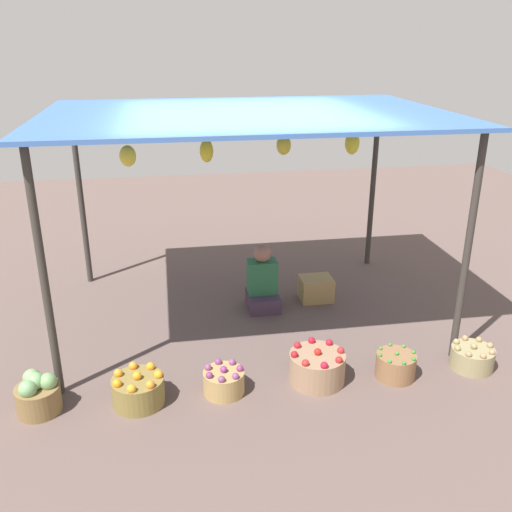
# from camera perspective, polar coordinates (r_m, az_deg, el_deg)

# --- Properties ---
(ground_plane) EXTENTS (14.00, 14.00, 0.00)m
(ground_plane) POSITION_cam_1_polar(r_m,az_deg,el_deg) (6.54, -0.86, -5.83)
(ground_plane) COLOR brown
(market_stall_structure) EXTENTS (4.10, 2.79, 2.29)m
(market_stall_structure) POSITION_cam_1_polar(r_m,az_deg,el_deg) (5.87, -0.97, 13.19)
(market_stall_structure) COLOR #38332D
(market_stall_structure) RESTS_ON ground
(vendor_person) EXTENTS (0.36, 0.44, 0.78)m
(vendor_person) POSITION_cam_1_polar(r_m,az_deg,el_deg) (6.56, 0.66, -2.83)
(vendor_person) COLOR #433046
(vendor_person) RESTS_ON ground
(basket_cabbages) EXTENTS (0.38, 0.38, 0.38)m
(basket_cabbages) POSITION_cam_1_polar(r_m,az_deg,el_deg) (5.24, -21.30, -12.96)
(basket_cabbages) COLOR brown
(basket_cabbages) RESTS_ON ground
(basket_oranges) EXTENTS (0.45, 0.45, 0.31)m
(basket_oranges) POSITION_cam_1_polar(r_m,az_deg,el_deg) (5.13, -11.87, -13.16)
(basket_oranges) COLOR olive
(basket_oranges) RESTS_ON ground
(basket_purple_onions) EXTENTS (0.37, 0.37, 0.27)m
(basket_purple_onions) POSITION_cam_1_polar(r_m,az_deg,el_deg) (5.16, -3.29, -12.60)
(basket_purple_onions) COLOR #A88750
(basket_purple_onions) RESTS_ON ground
(basket_red_apples) EXTENTS (0.52, 0.52, 0.34)m
(basket_red_apples) POSITION_cam_1_polar(r_m,az_deg,el_deg) (5.32, 6.22, -11.14)
(basket_red_apples) COLOR #977558
(basket_red_apples) RESTS_ON ground
(basket_green_chilies) EXTENTS (0.37, 0.37, 0.27)m
(basket_green_chilies) POSITION_cam_1_polar(r_m,az_deg,el_deg) (5.52, 14.01, -10.74)
(basket_green_chilies) COLOR #8A6240
(basket_green_chilies) RESTS_ON ground
(basket_potatoes) EXTENTS (0.41, 0.41, 0.26)m
(basket_potatoes) POSITION_cam_1_polar(r_m,az_deg,el_deg) (5.88, 21.12, -9.58)
(basket_potatoes) COLOR #94885E
(basket_potatoes) RESTS_ON ground
(wooden_crate_near_vendor) EXTENTS (0.38, 0.32, 0.28)m
(wooden_crate_near_vendor) POSITION_cam_1_polar(r_m,az_deg,el_deg) (6.85, 6.10, -3.31)
(wooden_crate_near_vendor) COLOR #9D804E
(wooden_crate_near_vendor) RESTS_ON ground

